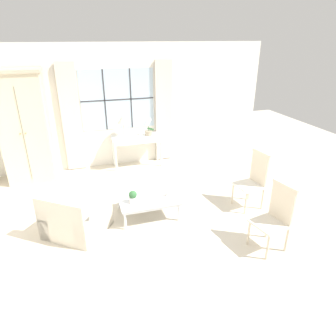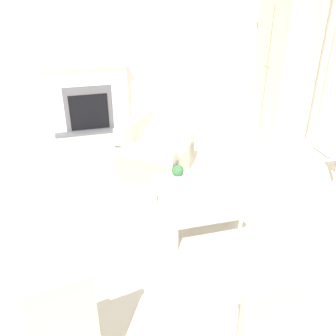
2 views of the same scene
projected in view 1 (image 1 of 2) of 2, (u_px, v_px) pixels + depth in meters
ground_plane at (152, 231)px, 4.88m from camera, size 14.00×14.00×0.00m
wall_back_windowed at (118, 107)px, 6.96m from camera, size 7.20×0.14×2.80m
armoire at (24, 128)px, 6.18m from camera, size 1.00×0.64×2.34m
console_table at (137, 140)px, 7.07m from camera, size 1.17×0.45×0.75m
table_lamp at (123, 120)px, 6.84m from camera, size 0.26×0.26×0.50m
potted_orchid at (148, 128)px, 7.04m from camera, size 0.22×0.17×0.41m
armchair_upholstered at (76, 219)px, 4.75m from camera, size 1.16×1.15×0.75m
side_chair_wooden at (254, 177)px, 5.40m from camera, size 0.50×0.50×1.05m
accent_chair_wooden at (276, 214)px, 4.32m from camera, size 0.52×0.52×1.01m
coffee_table at (148, 198)px, 5.21m from camera, size 1.02×0.78×0.36m
potted_plant_small at (133, 196)px, 4.97m from camera, size 0.14×0.14×0.21m
pillar_candle at (167, 193)px, 5.19m from camera, size 0.09×0.09×0.13m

